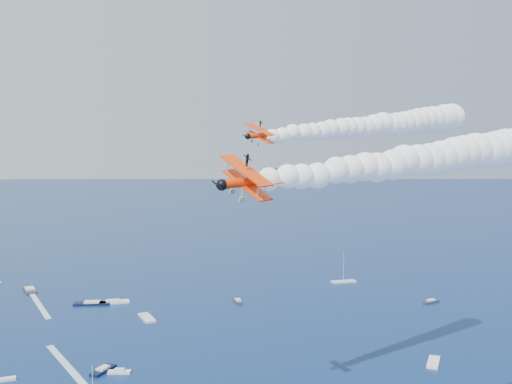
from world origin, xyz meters
name	(u,v)px	position (x,y,z in m)	size (l,w,h in m)	color
biplane_lead	(261,135)	(10.89, 33.98, 61.02)	(6.92, 7.76, 4.68)	#FF3B05
biplane_trail	(249,182)	(-8.82, -2.05, 54.90)	(8.47, 9.50, 5.72)	#FF3905
smoke_trail_lead	(374,126)	(41.90, 40.06, 63.44)	(63.02, 17.90, 11.73)	white
smoke_trail_trail	(430,158)	(22.61, 1.25, 57.32)	(63.78, 12.87, 11.73)	white
spectator_boats	(120,326)	(4.04, 122.37, 0.35)	(231.50, 189.85, 0.70)	#2D333C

